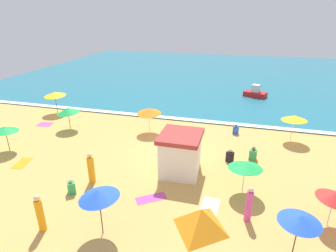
# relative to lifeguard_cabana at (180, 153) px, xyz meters

# --- Properties ---
(ground_plane) EXTENTS (60.00, 60.00, 0.00)m
(ground_plane) POSITION_rel_lifeguard_cabana_xyz_m (-1.35, 2.61, -1.32)
(ground_plane) COLOR #E0A856
(ocean_water) EXTENTS (60.00, 44.00, 0.10)m
(ocean_water) POSITION_rel_lifeguard_cabana_xyz_m (-1.35, 30.61, -1.27)
(ocean_water) COLOR teal
(ocean_water) RESTS_ON ground_plane
(wave_breaker_foam) EXTENTS (57.00, 0.70, 0.01)m
(wave_breaker_foam) POSITION_rel_lifeguard_cabana_xyz_m (-1.35, 8.91, -1.22)
(wave_breaker_foam) COLOR white
(wave_breaker_foam) RESTS_ON ocean_water
(lifeguard_cabana) EXTENTS (2.49, 2.74, 2.61)m
(lifeguard_cabana) POSITION_rel_lifeguard_cabana_xyz_m (0.00, 0.00, 0.00)
(lifeguard_cabana) COLOR white
(lifeguard_cabana) RESTS_ON ground_plane
(beach_umbrella_0) EXTENTS (2.68, 2.68, 2.18)m
(beach_umbrella_0) POSITION_rel_lifeguard_cabana_xyz_m (7.37, 6.71, 0.60)
(beach_umbrella_0) COLOR silver
(beach_umbrella_0) RESTS_ON ground_plane
(beach_umbrella_1) EXTENTS (2.58, 2.58, 1.97)m
(beach_umbrella_1) POSITION_rel_lifeguard_cabana_xyz_m (-12.68, -0.47, 0.41)
(beach_umbrella_1) COLOR #4C3823
(beach_umbrella_1) RESTS_ON ground_plane
(beach_umbrella_2) EXTENTS (1.73, 1.73, 2.26)m
(beach_umbrella_2) POSITION_rel_lifeguard_cabana_xyz_m (5.89, -5.39, 0.76)
(beach_umbrella_2) COLOR #4C3823
(beach_umbrella_2) RESTS_ON ground_plane
(beach_umbrella_4) EXTENTS (1.87, 1.84, 1.99)m
(beach_umbrella_4) POSITION_rel_lifeguard_cabana_xyz_m (7.83, -2.78, 0.37)
(beach_umbrella_4) COLOR silver
(beach_umbrella_4) RESTS_ON ground_plane
(beach_umbrella_5) EXTENTS (2.43, 2.44, 2.22)m
(beach_umbrella_5) POSITION_rel_lifeguard_cabana_xyz_m (-14.34, 7.52, 0.64)
(beach_umbrella_5) COLOR #4C3823
(beach_umbrella_5) RESTS_ON ground_plane
(beach_umbrella_6) EXTENTS (2.09, 2.12, 2.20)m
(beach_umbrella_6) POSITION_rel_lifeguard_cabana_xyz_m (-3.90, 5.44, 0.56)
(beach_umbrella_6) COLOR silver
(beach_umbrella_6) RESTS_ON ground_plane
(beach_umbrella_7) EXTENTS (2.45, 2.46, 1.95)m
(beach_umbrella_7) POSITION_rel_lifeguard_cabana_xyz_m (3.86, -1.21, 0.40)
(beach_umbrella_7) COLOR silver
(beach_umbrella_7) RESTS_ON ground_plane
(beach_umbrella_8) EXTENTS (2.59, 2.58, 2.01)m
(beach_umbrella_8) POSITION_rel_lifeguard_cabana_xyz_m (-10.72, 4.23, 0.39)
(beach_umbrella_8) COLOR #4C3823
(beach_umbrella_8) RESTS_ON ground_plane
(beach_umbrella_9) EXTENTS (1.91, 1.88, 2.43)m
(beach_umbrella_9) POSITION_rel_lifeguard_cabana_xyz_m (-2.25, -6.05, 0.82)
(beach_umbrella_9) COLOR #4C3823
(beach_umbrella_9) RESTS_ON ground_plane
(beach_tent) EXTENTS (2.35, 2.54, 1.10)m
(beach_tent) POSITION_rel_lifeguard_cabana_xyz_m (2.03, -4.60, -0.78)
(beach_tent) COLOR orange
(beach_tent) RESTS_ON ground_plane
(beachgoer_0) EXTENTS (0.58, 0.58, 0.89)m
(beachgoer_0) POSITION_rel_lifeguard_cabana_xyz_m (-5.34, -3.79, -0.95)
(beachgoer_0) COLOR green
(beachgoer_0) RESTS_ON ground_plane
(beachgoer_2) EXTENTS (0.54, 0.54, 0.96)m
(beachgoer_2) POSITION_rel_lifeguard_cabana_xyz_m (4.46, 2.83, -0.92)
(beachgoer_2) COLOR green
(beachgoer_2) RESTS_ON ground_plane
(beachgoer_3) EXTENTS (0.55, 0.55, 0.94)m
(beachgoer_3) POSITION_rel_lifeguard_cabana_xyz_m (2.95, 2.14, -0.92)
(beachgoer_3) COLOR black
(beachgoer_3) RESTS_ON ground_plane
(beachgoer_4) EXTENTS (0.49, 0.49, 0.83)m
(beachgoer_4) POSITION_rel_lifeguard_cabana_xyz_m (3.14, 6.95, -0.97)
(beachgoer_4) COLOR blue
(beachgoer_4) RESTS_ON ground_plane
(beachgoer_5) EXTENTS (0.39, 0.39, 1.93)m
(beachgoer_5) POSITION_rel_lifeguard_cabana_xyz_m (-5.03, -6.61, -0.40)
(beachgoer_5) COLOR orange
(beachgoer_5) RESTS_ON ground_plane
(beachgoer_6) EXTENTS (0.43, 0.43, 1.89)m
(beachgoer_6) POSITION_rel_lifeguard_cabana_xyz_m (4.14, -3.45, -0.43)
(beachgoer_6) COLOR #D84CA5
(beachgoer_6) RESTS_ON ground_plane
(beachgoer_7) EXTENTS (0.50, 0.50, 1.92)m
(beachgoer_7) POSITION_rel_lifeguard_cabana_xyz_m (-4.81, -2.47, -0.43)
(beachgoer_7) COLOR orange
(beachgoer_7) RESTS_ON ground_plane
(beach_towel_0) EXTENTS (1.37, 1.14, 0.01)m
(beach_towel_0) POSITION_rel_lifeguard_cabana_xyz_m (-13.55, 4.54, -1.32)
(beach_towel_0) COLOR #D84CA5
(beach_towel_0) RESTS_ON ground_plane
(beach_towel_1) EXTENTS (1.73, 1.49, 0.01)m
(beach_towel_1) POSITION_rel_lifeguard_cabana_xyz_m (-0.92, -3.08, -1.32)
(beach_towel_1) COLOR #D84CA5
(beach_towel_1) RESTS_ON ground_plane
(beach_towel_2) EXTENTS (1.04, 1.59, 0.01)m
(beach_towel_2) POSITION_rel_lifeguard_cabana_xyz_m (-10.47, -1.76, -1.32)
(beach_towel_2) COLOR orange
(beach_towel_2) RESTS_ON ground_plane
(beach_towel_4) EXTENTS (1.01, 1.72, 0.01)m
(beach_towel_4) POSITION_rel_lifeguard_cabana_xyz_m (2.26, -3.00, -1.32)
(beach_towel_4) COLOR white
(beach_towel_4) RESTS_ON ground_plane
(small_boat_0) EXTENTS (2.81, 2.08, 1.41)m
(small_boat_0) POSITION_rel_lifeguard_cabana_xyz_m (4.90, 18.45, -0.77)
(small_boat_0) COLOR red
(small_boat_0) RESTS_ON ocean_water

